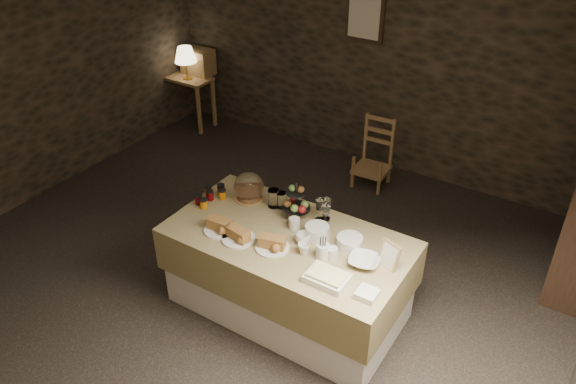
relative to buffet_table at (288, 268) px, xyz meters
The scene contains 27 objects.
ground_plane 0.75m from the buffet_table, 158.70° to the left, with size 5.50×5.00×0.01m, color black.
room_shell 1.28m from the buffet_table, 158.70° to the left, with size 5.52×5.02×2.60m.
buffet_table is the anchor object (origin of this frame).
console_table 3.85m from the buffet_table, 142.98° to the left, with size 0.65×0.37×0.69m.
table_lamp 3.82m from the buffet_table, 143.13° to the left, with size 0.29×0.29×0.43m.
wine_rack 3.94m from the buffet_table, 140.44° to the left, with size 0.42×0.26×0.34m, color olive.
chair 2.27m from the buffet_table, 96.97° to the left, with size 0.39×0.37×0.62m.
framed_picture 3.08m from the buffet_table, 104.99° to the left, with size 0.45×0.04×0.55m.
plate_stack_a 0.44m from the buffet_table, 30.64° to the left, with size 0.19×0.19×0.10m, color silver.
plate_stack_b 0.61m from the buffet_table, 17.12° to the left, with size 0.20×0.20×0.09m, color silver.
cutlery_holder 0.53m from the buffet_table, 13.31° to the right, with size 0.10×0.10×0.12m, color silver.
cup_a 0.40m from the buffet_table, ahead, with size 0.11×0.11×0.09m, color silver.
cup_b 0.44m from the buffet_table, 28.32° to the right, with size 0.10×0.10×0.09m, color silver.
mug_c 0.39m from the buffet_table, 95.07° to the left, with size 0.09×0.09×0.10m, color silver.
mug_d 0.56m from the buffet_table, ahead, with size 0.08×0.08×0.09m, color silver.
bowl 0.74m from the buffet_table, ahead, with size 0.23×0.23×0.06m, color silver.
cake_dome 0.76m from the buffet_table, 154.24° to the left, with size 0.26×0.26×0.26m.
fruit_stand 0.53m from the buffet_table, 107.61° to the left, with size 0.24×0.24×0.33m.
bread_platter_left 0.65m from the buffet_table, 155.25° to the right, with size 0.26×0.26×0.11m.
bread_platter_center 0.53m from the buffet_table, 140.80° to the right, with size 0.26×0.26×0.11m.
bread_platter_right 0.41m from the buffet_table, 95.54° to the right, with size 0.26×0.26×0.11m.
jam_jars 0.92m from the buffet_table, behind, with size 0.20×0.32×0.07m.
tart_dish 0.69m from the buffet_table, 29.52° to the right, with size 0.30×0.22×0.07m.
square_dish 0.94m from the buffet_table, 19.14° to the right, with size 0.14×0.14×0.04m, color silver.
menu_frame 0.91m from the buffet_table, ahead, with size 0.17×0.02×0.22m, color olive.
storage_jar_a 0.59m from the buffet_table, 138.42° to the left, with size 0.10×0.10×0.16m, color white.
storage_jar_b 0.57m from the buffet_table, 130.02° to the left, with size 0.09×0.09×0.14m, color white.
Camera 1 is at (2.46, -3.19, 3.41)m, focal length 35.00 mm.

